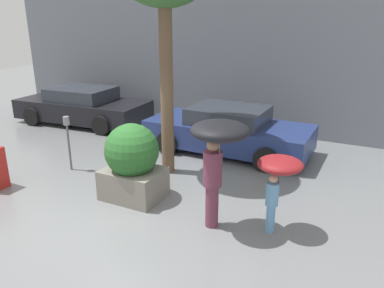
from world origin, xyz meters
The scene contains 8 objects.
ground_plane centered at (0.00, 0.00, 0.00)m, with size 40.00×40.00×0.00m, color slate.
building_facade centered at (0.00, 6.50, 3.00)m, with size 18.00×0.30×6.00m.
planter_box centered at (-0.06, 0.82, 0.77)m, with size 1.17×1.07×1.54m.
person_adult centered at (1.88, 0.50, 1.52)m, with size 0.95×0.95×1.93m.
person_child centered at (2.82, 0.85, 1.10)m, with size 0.74×0.74×1.35m.
parked_car_near centered at (0.60, 4.27, 0.58)m, with size 4.38×2.10×1.22m.
parked_car_far centered at (-4.90, 4.70, 0.58)m, with size 4.62×2.31×1.22m.
parking_meter centered at (-2.26, 1.34, 0.94)m, with size 0.14×0.14×1.31m.
Camera 1 is at (4.09, -4.77, 3.48)m, focal length 35.00 mm.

